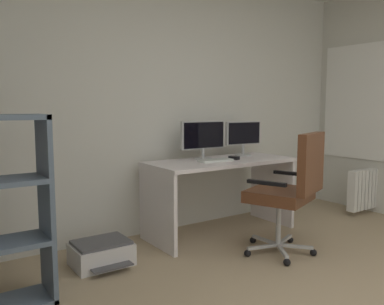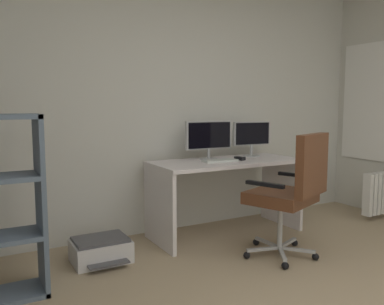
# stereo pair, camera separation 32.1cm
# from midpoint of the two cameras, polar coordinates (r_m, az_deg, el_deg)

# --- Properties ---
(wall_back) EXTENTS (4.82, 0.10, 2.63)m
(wall_back) POSITION_cam_midpoint_polar(r_m,az_deg,el_deg) (4.17, -0.64, 7.06)
(wall_back) COLOR silver
(wall_back) RESTS_ON ground
(desk) EXTENTS (1.49, 0.65, 0.75)m
(desk) POSITION_cam_midpoint_polar(r_m,az_deg,el_deg) (4.04, 7.08, -3.87)
(desk) COLOR white
(desk) RESTS_ON ground
(monitor_main) EXTENTS (0.51, 0.18, 0.38)m
(monitor_main) POSITION_cam_midpoint_polar(r_m,az_deg,el_deg) (4.02, 4.69, 2.21)
(monitor_main) COLOR #B2B5B7
(monitor_main) RESTS_ON desk
(monitor_secondary) EXTENTS (0.43, 0.18, 0.37)m
(monitor_secondary) POSITION_cam_midpoint_polar(r_m,az_deg,el_deg) (4.34, 10.55, 2.37)
(monitor_secondary) COLOR #B2B5B7
(monitor_secondary) RESTS_ON desk
(keyboard) EXTENTS (0.35, 0.15, 0.02)m
(keyboard) POSITION_cam_midpoint_polar(r_m,az_deg,el_deg) (3.89, 6.34, -1.18)
(keyboard) COLOR silver
(keyboard) RESTS_ON desk
(computer_mouse) EXTENTS (0.09, 0.11, 0.03)m
(computer_mouse) POSITION_cam_midpoint_polar(r_m,az_deg,el_deg) (4.03, 9.05, -0.84)
(computer_mouse) COLOR black
(computer_mouse) RESTS_ON desk
(office_chair) EXTENTS (0.68, 0.70, 1.06)m
(office_chair) POSITION_cam_midpoint_polar(r_m,az_deg,el_deg) (3.50, 16.52, -4.92)
(office_chair) COLOR #B7BABC
(office_chair) RESTS_ON ground
(printer) EXTENTS (0.46, 0.44, 0.20)m
(printer) POSITION_cam_midpoint_polar(r_m,az_deg,el_deg) (3.47, -10.14, -13.46)
(printer) COLOR silver
(printer) RESTS_ON ground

